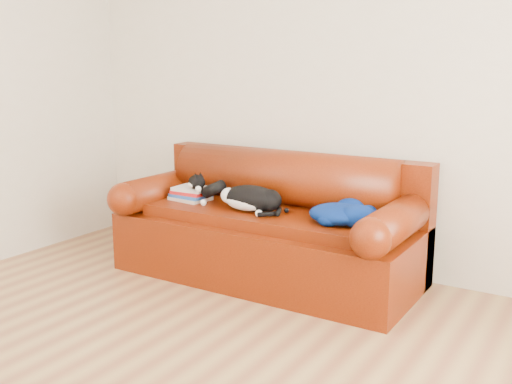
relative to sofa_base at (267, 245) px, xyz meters
The scene contains 7 objects.
ground 1.55m from the sofa_base, 78.15° to the right, with size 4.50×4.50×0.00m, color brown.
room_shell 2.10m from the sofa_base, 73.52° to the right, with size 4.52×4.02×2.61m.
sofa_base is the anchor object (origin of this frame).
sofa_back 0.39m from the sofa_base, 90.00° to the left, with size 2.10×1.01×0.88m.
book_stack 0.69m from the sofa_base, behind, with size 0.29×0.24×0.10m.
cat 0.37m from the sofa_base, 118.78° to the right, with size 0.61×0.24×0.22m.
blanket 0.68m from the sofa_base, ahead, with size 0.50×0.40×0.14m.
Camera 1 is at (1.75, -1.98, 1.48)m, focal length 42.00 mm.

